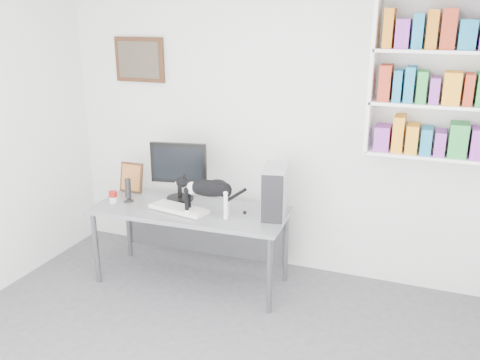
{
  "coord_description": "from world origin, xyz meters",
  "views": [
    {
      "loc": [
        1.38,
        -2.32,
        2.3
      ],
      "look_at": [
        -0.1,
        1.53,
        0.96
      ],
      "focal_mm": 38.0,
      "sensor_mm": 36.0,
      "label": 1
    }
  ],
  "objects_px": {
    "monitor": "(179,171)",
    "pc_tower": "(275,191)",
    "desk": "(191,246)",
    "leaning_print": "(132,177)",
    "keyboard": "(179,209)",
    "cat": "(209,197)",
    "bookshelf": "(440,78)",
    "soup_can": "(113,197)",
    "speaker": "(128,190)"
  },
  "relations": [
    {
      "from": "monitor",
      "to": "pc_tower",
      "type": "bearing_deg",
      "value": -13.73
    },
    {
      "from": "desk",
      "to": "pc_tower",
      "type": "bearing_deg",
      "value": 7.8
    },
    {
      "from": "desk",
      "to": "leaning_print",
      "type": "height_order",
      "value": "leaning_print"
    },
    {
      "from": "desk",
      "to": "keyboard",
      "type": "bearing_deg",
      "value": -131.61
    },
    {
      "from": "desk",
      "to": "cat",
      "type": "height_order",
      "value": "cat"
    },
    {
      "from": "keyboard",
      "to": "leaning_print",
      "type": "distance_m",
      "value": 0.73
    },
    {
      "from": "desk",
      "to": "leaning_print",
      "type": "relative_size",
      "value": 5.82
    },
    {
      "from": "bookshelf",
      "to": "desk",
      "type": "height_order",
      "value": "bookshelf"
    },
    {
      "from": "bookshelf",
      "to": "pc_tower",
      "type": "distance_m",
      "value": 1.55
    },
    {
      "from": "bookshelf",
      "to": "monitor",
      "type": "bearing_deg",
      "value": -171.65
    },
    {
      "from": "keyboard",
      "to": "cat",
      "type": "bearing_deg",
      "value": 6.34
    },
    {
      "from": "pc_tower",
      "to": "cat",
      "type": "distance_m",
      "value": 0.55
    },
    {
      "from": "keyboard",
      "to": "soup_can",
      "type": "distance_m",
      "value": 0.65
    },
    {
      "from": "cat",
      "to": "soup_can",
      "type": "bearing_deg",
      "value": 170.48
    },
    {
      "from": "desk",
      "to": "pc_tower",
      "type": "xyz_separation_m",
      "value": [
        0.73,
        0.13,
        0.56
      ]
    },
    {
      "from": "monitor",
      "to": "soup_can",
      "type": "relative_size",
      "value": 5.06
    },
    {
      "from": "keyboard",
      "to": "speaker",
      "type": "relative_size",
      "value": 2.33
    },
    {
      "from": "speaker",
      "to": "soup_can",
      "type": "bearing_deg",
      "value": -170.75
    },
    {
      "from": "leaning_print",
      "to": "soup_can",
      "type": "bearing_deg",
      "value": -88.32
    },
    {
      "from": "keyboard",
      "to": "soup_can",
      "type": "relative_size",
      "value": 4.84
    },
    {
      "from": "keyboard",
      "to": "speaker",
      "type": "distance_m",
      "value": 0.54
    },
    {
      "from": "keyboard",
      "to": "pc_tower",
      "type": "relative_size",
      "value": 1.24
    },
    {
      "from": "bookshelf",
      "to": "soup_can",
      "type": "height_order",
      "value": "bookshelf"
    },
    {
      "from": "keyboard",
      "to": "cat",
      "type": "xyz_separation_m",
      "value": [
        0.29,
        -0.02,
        0.15
      ]
    },
    {
      "from": "desk",
      "to": "speaker",
      "type": "relative_size",
      "value": 7.6
    },
    {
      "from": "desk",
      "to": "cat",
      "type": "bearing_deg",
      "value": -25.76
    },
    {
      "from": "desk",
      "to": "monitor",
      "type": "bearing_deg",
      "value": 133.93
    },
    {
      "from": "leaning_print",
      "to": "soup_can",
      "type": "height_order",
      "value": "leaning_print"
    },
    {
      "from": "keyboard",
      "to": "cat",
      "type": "relative_size",
      "value": 0.96
    },
    {
      "from": "keyboard",
      "to": "monitor",
      "type": "bearing_deg",
      "value": 125.93
    },
    {
      "from": "monitor",
      "to": "speaker",
      "type": "height_order",
      "value": "monitor"
    },
    {
      "from": "leaning_print",
      "to": "cat",
      "type": "bearing_deg",
      "value": -18.09
    },
    {
      "from": "bookshelf",
      "to": "cat",
      "type": "height_order",
      "value": "bookshelf"
    },
    {
      "from": "bookshelf",
      "to": "speaker",
      "type": "xyz_separation_m",
      "value": [
        -2.5,
        -0.52,
        -1.04
      ]
    },
    {
      "from": "soup_can",
      "to": "cat",
      "type": "bearing_deg",
      "value": 0.7
    },
    {
      "from": "soup_can",
      "to": "keyboard",
      "type": "bearing_deg",
      "value": 2.57
    },
    {
      "from": "bookshelf",
      "to": "leaning_print",
      "type": "xyz_separation_m",
      "value": [
        -2.62,
        -0.27,
        -1.0
      ]
    },
    {
      "from": "bookshelf",
      "to": "monitor",
      "type": "xyz_separation_m",
      "value": [
        -2.09,
        -0.31,
        -0.88
      ]
    },
    {
      "from": "keyboard",
      "to": "leaning_print",
      "type": "relative_size",
      "value": 1.78
    },
    {
      "from": "bookshelf",
      "to": "speaker",
      "type": "distance_m",
      "value": 2.76
    },
    {
      "from": "soup_can",
      "to": "cat",
      "type": "height_order",
      "value": "cat"
    },
    {
      "from": "pc_tower",
      "to": "soup_can",
      "type": "xyz_separation_m",
      "value": [
        -1.43,
        -0.24,
        -0.15
      ]
    },
    {
      "from": "leaning_print",
      "to": "soup_can",
      "type": "distance_m",
      "value": 0.34
    },
    {
      "from": "keyboard",
      "to": "desk",
      "type": "bearing_deg",
      "value": 60.92
    },
    {
      "from": "monitor",
      "to": "leaning_print",
      "type": "xyz_separation_m",
      "value": [
        -0.53,
        0.04,
        -0.13
      ]
    },
    {
      "from": "desk",
      "to": "soup_can",
      "type": "xyz_separation_m",
      "value": [
        -0.71,
        -0.11,
        0.41
      ]
    },
    {
      "from": "bookshelf",
      "to": "pc_tower",
      "type": "xyz_separation_m",
      "value": [
        -1.18,
        -0.35,
        -0.94
      ]
    },
    {
      "from": "desk",
      "to": "soup_can",
      "type": "distance_m",
      "value": 0.82
    },
    {
      "from": "keyboard",
      "to": "cat",
      "type": "distance_m",
      "value": 0.32
    },
    {
      "from": "pc_tower",
      "to": "leaning_print",
      "type": "height_order",
      "value": "pc_tower"
    }
  ]
}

